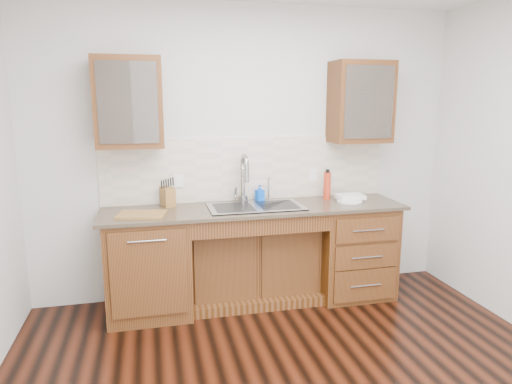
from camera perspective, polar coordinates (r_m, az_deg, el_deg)
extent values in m
cube|color=silver|center=(4.36, -1.21, 4.90)|extent=(4.00, 0.10, 2.70)
cube|color=#593014|center=(4.12, -13.25, -8.84)|extent=(0.70, 0.62, 0.88)
cube|color=#593014|center=(4.33, -0.40, -8.77)|extent=(1.20, 0.44, 0.70)
cube|color=#593014|center=(4.52, 11.77, -6.94)|extent=(0.70, 0.62, 0.88)
cube|color=#84705B|center=(4.08, -0.08, -2.07)|extent=(2.70, 0.65, 0.03)
cube|color=beige|center=(4.32, -1.03, 2.89)|extent=(2.70, 0.02, 0.59)
cube|color=#9E9EA5|center=(4.08, -0.03, -3.07)|extent=(0.84, 0.46, 0.19)
cylinder|color=#999993|center=(4.22, -1.67, 1.39)|extent=(0.04, 0.04, 0.40)
cylinder|color=#999993|center=(4.30, 1.57, 0.50)|extent=(0.02, 0.02, 0.24)
cube|color=#593014|center=(4.02, -15.63, 10.71)|extent=(0.55, 0.34, 0.75)
cube|color=#593014|center=(4.46, 12.93, 10.88)|extent=(0.55, 0.34, 0.75)
cube|color=white|center=(4.23, -9.63, 1.39)|extent=(0.08, 0.01, 0.12)
cube|color=white|center=(4.50, 7.13, 2.06)|extent=(0.08, 0.01, 0.12)
imported|color=blue|center=(4.29, 0.48, -0.11)|extent=(0.09, 0.09, 0.16)
cylinder|color=red|center=(4.41, 8.88, 0.76)|extent=(0.08, 0.08, 0.26)
cylinder|color=silver|center=(4.35, 11.62, -1.15)|extent=(0.25, 0.25, 0.01)
cube|color=silver|center=(4.42, 11.67, -0.58)|extent=(0.26, 0.19, 0.04)
cube|color=#A88451|center=(4.16, -10.98, -0.58)|extent=(0.14, 0.18, 0.17)
cube|color=#9F7646|center=(3.89, -14.11, -2.73)|extent=(0.43, 0.34, 0.02)
imported|color=white|center=(4.02, -16.85, 9.89)|extent=(0.13, 0.13, 0.10)
imported|color=white|center=(4.01, -13.30, 10.13)|extent=(0.13, 0.13, 0.10)
imported|color=white|center=(4.43, 11.93, 10.21)|extent=(0.14, 0.14, 0.09)
imported|color=white|center=(4.52, 14.39, 10.17)|extent=(0.13, 0.13, 0.10)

